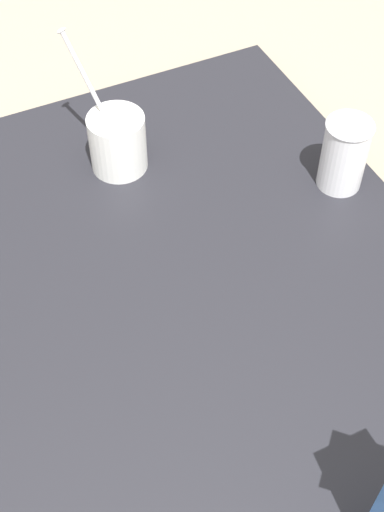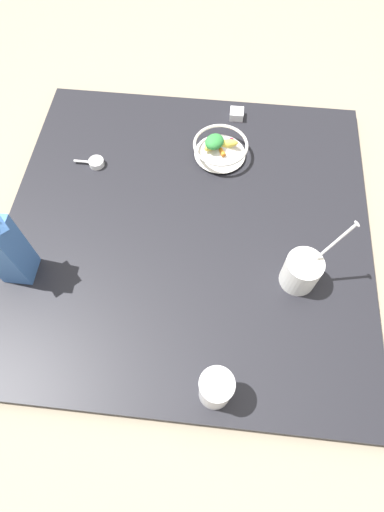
% 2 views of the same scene
% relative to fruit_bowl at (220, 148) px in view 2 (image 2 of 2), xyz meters
% --- Properties ---
extents(ground_plane, '(6.00, 6.00, 0.00)m').
position_rel_fruit_bowl_xyz_m(ground_plane, '(-0.29, 0.08, -0.07)').
color(ground_plane, gray).
extents(countertop, '(1.13, 1.13, 0.04)m').
position_rel_fruit_bowl_xyz_m(countertop, '(-0.29, 0.08, -0.05)').
color(countertop, black).
rests_on(countertop, ground_plane).
extents(fruit_bowl, '(0.18, 0.18, 0.08)m').
position_rel_fruit_bowl_xyz_m(fruit_bowl, '(0.00, 0.00, 0.00)').
color(fruit_bowl, silver).
rests_on(fruit_bowl, countertop).
extents(milk_carton, '(0.09, 0.09, 0.29)m').
position_rel_fruit_bowl_xyz_m(milk_carton, '(-0.50, 0.54, 0.11)').
color(milk_carton, '#3D6BB2').
rests_on(milk_carton, countertop).
extents(yogurt_tub, '(0.11, 0.15, 0.25)m').
position_rel_fruit_bowl_xyz_m(yogurt_tub, '(-0.44, -0.26, 0.02)').
color(yogurt_tub, white).
rests_on(yogurt_tub, countertop).
extents(drinking_cup, '(0.08, 0.08, 0.13)m').
position_rel_fruit_bowl_xyz_m(drinking_cup, '(-0.78, -0.05, 0.03)').
color(drinking_cup, white).
rests_on(drinking_cup, countertop).
extents(spice_jar, '(0.05, 0.05, 0.03)m').
position_rel_fruit_bowl_xyz_m(spice_jar, '(0.19, -0.05, -0.02)').
color(spice_jar, silver).
rests_on(spice_jar, countertop).
extents(measuring_scoop, '(0.05, 0.10, 0.02)m').
position_rel_fruit_bowl_xyz_m(measuring_scoop, '(-0.08, 0.41, -0.03)').
color(measuring_scoop, white).
rests_on(measuring_scoop, countertop).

